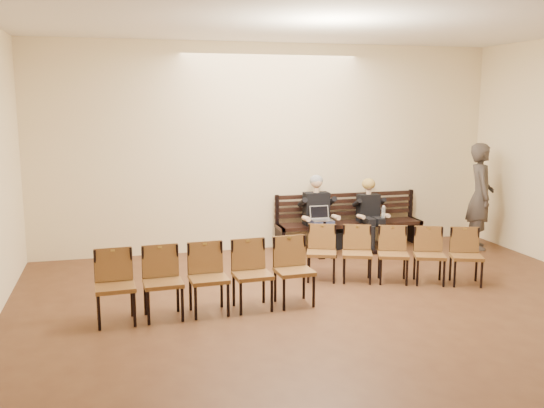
{
  "coord_description": "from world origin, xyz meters",
  "views": [
    {
      "loc": [
        -2.57,
        -5.02,
        2.54
      ],
      "look_at": [
        -0.22,
        4.05,
        0.94
      ],
      "focal_mm": 40.0,
      "sensor_mm": 36.0,
      "label": 1
    }
  ],
  "objects": [
    {
      "name": "room_walls",
      "position": [
        0.0,
        0.79,
        2.54
      ],
      "size": [
        8.02,
        10.01,
        3.51
      ],
      "color": "beige",
      "rests_on": "ground"
    },
    {
      "name": "bench",
      "position": [
        1.34,
        4.65,
        0.23
      ],
      "size": [
        2.6,
        0.9,
        0.45
      ],
      "primitive_type": "cube",
      "color": "black",
      "rests_on": "ground"
    },
    {
      "name": "seated_woman",
      "position": [
        1.67,
        4.53,
        0.54
      ],
      "size": [
        0.46,
        0.64,
        1.07
      ],
      "primitive_type": null,
      "color": "black",
      "rests_on": "ground"
    },
    {
      "name": "chair_row_front",
      "position": [
        -1.55,
        1.95,
        0.43
      ],
      "size": [
        2.65,
        0.6,
        0.86
      ],
      "primitive_type": "cube",
      "rotation": [
        0.0,
        0.0,
        0.05
      ],
      "color": "brown",
      "rests_on": "ground"
    },
    {
      "name": "seated_man",
      "position": [
        0.71,
        4.53,
        0.63
      ],
      "size": [
        0.52,
        0.72,
        1.26
      ],
      "primitive_type": null,
      "color": "black",
      "rests_on": "ground"
    },
    {
      "name": "laptop",
      "position": [
        0.7,
        4.29,
        0.57
      ],
      "size": [
        0.35,
        0.29,
        0.24
      ],
      "primitive_type": "cube",
      "rotation": [
        0.0,
        0.0,
        -0.09
      ],
      "color": "silver",
      "rests_on": "bench"
    },
    {
      "name": "passerby",
      "position": [
        3.5,
        4.05,
        1.05
      ],
      "size": [
        0.77,
        0.91,
        2.11
      ],
      "primitive_type": "imported",
      "rotation": [
        0.0,
        0.0,
        1.16
      ],
      "color": "#3D3632",
      "rests_on": "ground"
    },
    {
      "name": "chair_row_back",
      "position": [
        1.16,
        2.57,
        0.4
      ],
      "size": [
        2.43,
        1.25,
        0.79
      ],
      "primitive_type": "cube",
      "rotation": [
        0.0,
        0.0,
        -0.36
      ],
      "color": "brown",
      "rests_on": "ground"
    },
    {
      "name": "bag",
      "position": [
        1.14,
        4.68,
        0.15
      ],
      "size": [
        0.48,
        0.42,
        0.3
      ],
      "primitive_type": "cube",
      "rotation": [
        0.0,
        0.0,
        0.42
      ],
      "color": "black",
      "rests_on": "ground"
    },
    {
      "name": "ground",
      "position": [
        0.0,
        0.0,
        0.0
      ],
      "size": [
        10.0,
        10.0,
        0.0
      ],
      "primitive_type": "plane",
      "color": "brown",
      "rests_on": "ground"
    },
    {
      "name": "water_bottle",
      "position": [
        1.82,
        4.33,
        0.56
      ],
      "size": [
        0.08,
        0.08,
        0.22
      ],
      "primitive_type": "cylinder",
      "rotation": [
        0.0,
        0.0,
        0.16
      ],
      "color": "silver",
      "rests_on": "bench"
    }
  ]
}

